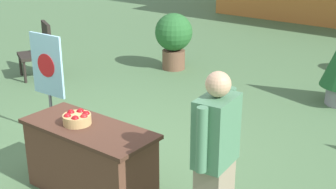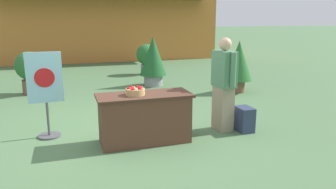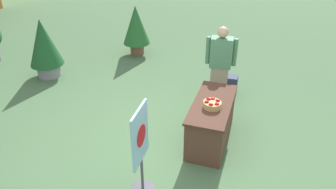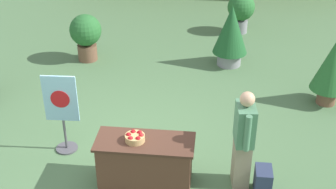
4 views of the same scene
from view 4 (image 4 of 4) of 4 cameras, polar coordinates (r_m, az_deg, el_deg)
ground_plane at (r=7.80m, az=-4.83°, el=-7.27°), size 120.00×120.00×0.00m
display_table at (r=7.01m, az=-2.77°, el=-8.18°), size 1.44×0.62×0.76m
apple_basket at (r=6.75m, az=-4.04°, el=-5.24°), size 0.29×0.29×0.13m
person_visitor at (r=6.82m, az=9.18°, el=-5.43°), size 0.30×0.61×1.58m
backpack at (r=7.07m, az=11.48°, el=-10.29°), size 0.24×0.34×0.42m
poster_board at (r=7.66m, az=-12.79°, el=-2.01°), size 0.55×0.36×1.38m
potted_plant_far_left at (r=10.73m, az=-9.99°, el=7.31°), size 0.71×0.71×1.08m
potted_plant_near_right at (r=10.38m, az=7.67°, el=7.45°), size 0.77×0.77×1.39m
potted_plant_far_right at (r=12.25m, az=8.89°, el=10.18°), size 0.69×0.69×1.03m
potted_plant_near_left at (r=9.28m, az=19.37°, el=3.14°), size 0.71×0.71×1.33m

